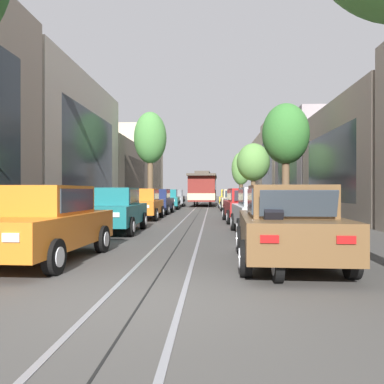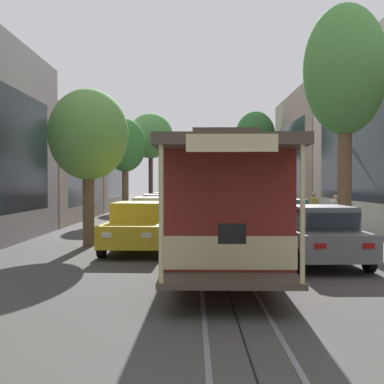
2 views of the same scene
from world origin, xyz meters
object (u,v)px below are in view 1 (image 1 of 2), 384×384
at_px(street_tree_kerb_right_second, 286,135).
at_px(street_tree_kerb_right_fourth, 241,169).
at_px(parked_car_white_second_right, 263,211).
at_px(parked_car_yellow_sixth_right, 230,198).
at_px(parked_car_orange_near_left, 42,223).
at_px(parked_car_silver_fourth_right, 241,202).
at_px(parked_car_orange_mid_left, 142,204).
at_px(cable_car_trolley, 203,189).
at_px(parked_car_grey_sixth_left, 174,198).
at_px(motorcycle_with_rider, 271,237).
at_px(parked_car_navy_fourth_left, 157,201).
at_px(street_tree_kerb_right_mid, 253,163).
at_px(street_tree_kerb_left_second, 150,139).
at_px(pedestrian_on_right_pavement, 121,198).
at_px(parked_car_beige_fifth_right, 233,200).
at_px(parked_car_teal_fifth_left, 167,199).
at_px(parked_car_brown_near_right, 288,224).
at_px(fire_hydrant, 40,226).
at_px(parked_car_teal_second_left, 113,210).
at_px(pedestrian_on_left_pavement, 110,199).

bearing_deg(street_tree_kerb_right_second, street_tree_kerb_right_fourth, 90.98).
xyz_separation_m(parked_car_white_second_right, parked_car_yellow_sixth_right, (-0.18, 22.40, 0.00)).
relative_size(parked_car_orange_near_left, parked_car_silver_fourth_right, 1.00).
bearing_deg(parked_car_orange_mid_left, cable_car_trolley, 81.80).
relative_size(parked_car_white_second_right, parked_car_silver_fourth_right, 0.99).
bearing_deg(parked_car_grey_sixth_left, cable_car_trolley, 22.15).
bearing_deg(motorcycle_with_rider, parked_car_navy_fourth_left, 103.77).
height_order(street_tree_kerb_right_mid, motorcycle_with_rider, street_tree_kerb_right_mid).
relative_size(parked_car_silver_fourth_right, street_tree_kerb_right_mid, 0.81).
xyz_separation_m(street_tree_kerb_left_second, pedestrian_on_right_pavement, (-1.26, -5.68, -5.00)).
height_order(parked_car_beige_fifth_right, street_tree_kerb_right_second, street_tree_kerb_right_second).
relative_size(parked_car_orange_mid_left, parked_car_beige_fifth_right, 1.00).
xyz_separation_m(parked_car_orange_mid_left, street_tree_kerb_right_mid, (7.06, 13.68, 3.04)).
height_order(parked_car_teal_fifth_left, motorcycle_with_rider, parked_car_teal_fifth_left).
xyz_separation_m(parked_car_orange_near_left, parked_car_beige_fifth_right, (5.09, 22.22, 0.00)).
distance_m(parked_car_grey_sixth_left, parked_car_white_second_right, 25.53).
height_order(street_tree_kerb_left_second, street_tree_kerb_right_mid, street_tree_kerb_left_second).
distance_m(street_tree_kerb_right_mid, motorcycle_with_rider, 27.71).
distance_m(parked_car_brown_near_right, fire_hydrant, 7.63).
height_order(parked_car_teal_second_left, parked_car_silver_fourth_right, same).
distance_m(cable_car_trolley, fire_hydrant, 28.26).
bearing_deg(parked_car_teal_second_left, street_tree_kerb_right_fourth, 78.74).
relative_size(parked_car_navy_fourth_left, cable_car_trolley, 0.48).
xyz_separation_m(parked_car_orange_mid_left, cable_car_trolley, (2.72, 18.86, 0.86)).
distance_m(parked_car_orange_near_left, motorcycle_with_rider, 4.75).
bearing_deg(pedestrian_on_left_pavement, parked_car_grey_sixth_left, 77.73).
distance_m(parked_car_brown_near_right, pedestrian_on_right_pavement, 22.67).
distance_m(motorcycle_with_rider, fire_hydrant, 7.78).
bearing_deg(parked_car_beige_fifth_right, street_tree_kerb_right_fourth, 84.31).
bearing_deg(parked_car_teal_fifth_left, fire_hydrant, -94.18).
relative_size(parked_car_orange_mid_left, street_tree_kerb_right_mid, 0.80).
height_order(parked_car_brown_near_right, street_tree_kerb_right_mid, street_tree_kerb_right_mid).
bearing_deg(pedestrian_on_right_pavement, parked_car_grey_sixth_left, 72.27).
bearing_deg(parked_car_beige_fifth_right, pedestrian_on_left_pavement, -148.46).
xyz_separation_m(parked_car_teal_fifth_left, cable_car_trolley, (2.69, 7.06, 0.86)).
xyz_separation_m(parked_car_grey_sixth_left, parked_car_brown_near_right, (5.14, -30.54, 0.00)).
relative_size(parked_car_grey_sixth_left, fire_hydrant, 5.23).
distance_m(street_tree_kerb_right_second, cable_car_trolley, 19.04).
bearing_deg(parked_car_white_second_right, parked_car_grey_sixth_left, 102.05).
xyz_separation_m(parked_car_navy_fourth_left, street_tree_kerb_right_fourth, (6.96, 22.60, 3.21)).
height_order(street_tree_kerb_right_fourth, cable_car_trolley, street_tree_kerb_right_fourth).
xyz_separation_m(parked_car_brown_near_right, parked_car_silver_fourth_right, (0.19, 16.29, 0.00)).
bearing_deg(street_tree_kerb_right_mid, motorcycle_with_rider, -94.91).
height_order(parked_car_brown_near_right, street_tree_kerb_right_second, street_tree_kerb_right_second).
height_order(parked_car_teal_second_left, street_tree_kerb_left_second, street_tree_kerb_left_second).
bearing_deg(parked_car_navy_fourth_left, fire_hydrant, -96.12).
height_order(parked_car_orange_mid_left, parked_car_brown_near_right, same).
distance_m(cable_car_trolley, motorcycle_with_rider, 32.69).
relative_size(parked_car_teal_second_left, motorcycle_with_rider, 2.21).
relative_size(parked_car_teal_second_left, pedestrian_on_left_pavement, 2.62).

